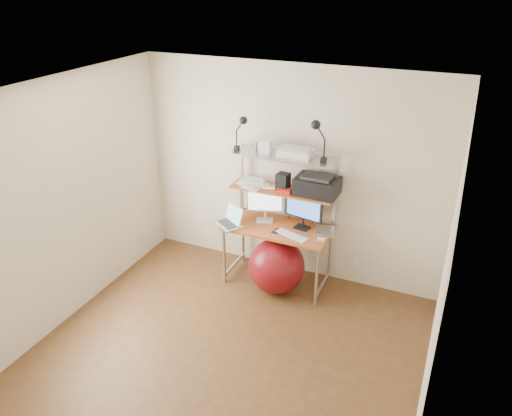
# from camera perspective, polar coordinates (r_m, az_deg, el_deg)

# --- Properties ---
(room) EXTENTS (3.60, 3.60, 3.60)m
(room) POSITION_cam_1_polar(r_m,az_deg,el_deg) (4.26, -4.43, -4.37)
(room) COLOR brown
(room) RESTS_ON ground
(computer_desk) EXTENTS (1.20, 0.60, 1.57)m
(computer_desk) POSITION_cam_1_polar(r_m,az_deg,el_deg) (5.61, 2.79, 0.10)
(computer_desk) COLOR #A84620
(computer_desk) RESTS_ON ground
(desktop) EXTENTS (1.20, 0.60, 0.00)m
(desktop) POSITION_cam_1_polar(r_m,az_deg,el_deg) (5.65, 2.51, -2.13)
(desktop) COLOR #A84620
(desktop) RESTS_ON computer_desk
(mid_shelf) EXTENTS (1.18, 0.34, 0.00)m
(mid_shelf) POSITION_cam_1_polar(r_m,az_deg,el_deg) (5.58, 3.08, 2.18)
(mid_shelf) COLOR #A84620
(mid_shelf) RESTS_ON computer_desk
(top_shelf) EXTENTS (1.18, 0.34, 0.00)m
(top_shelf) POSITION_cam_1_polar(r_m,az_deg,el_deg) (5.44, 3.18, 6.05)
(top_shelf) COLOR #A7A7AB
(top_shelf) RESTS_ON computer_desk
(floor) EXTENTS (3.60, 3.60, 0.00)m
(floor) POSITION_cam_1_polar(r_m,az_deg,el_deg) (5.00, -3.92, -16.85)
(floor) COLOR brown
(floor) RESTS_ON ground
(wall_outlet) EXTENTS (0.08, 0.01, 0.12)m
(wall_outlet) POSITION_cam_1_polar(r_m,az_deg,el_deg) (5.96, 11.33, -5.93)
(wall_outlet) COLOR silver
(wall_outlet) RESTS_ON room
(monitor_silver) EXTENTS (0.41, 0.21, 0.47)m
(monitor_silver) POSITION_cam_1_polar(r_m,az_deg,el_deg) (5.67, 1.08, 0.81)
(monitor_silver) COLOR silver
(monitor_silver) RESTS_ON desktop
(monitor_black) EXTENTS (0.46, 0.16, 0.46)m
(monitor_black) POSITION_cam_1_polar(r_m,az_deg,el_deg) (5.55, 5.45, -0.13)
(monitor_black) COLOR black
(monitor_black) RESTS_ON desktop
(laptop) EXTENTS (0.41, 0.39, 0.28)m
(laptop) POSITION_cam_1_polar(r_m,az_deg,el_deg) (5.68, -2.89, -1.44)
(laptop) COLOR silver
(laptop) RESTS_ON desktop
(keyboard) EXTENTS (0.40, 0.23, 0.01)m
(keyboard) POSITION_cam_1_polar(r_m,az_deg,el_deg) (5.47, 4.08, -3.14)
(keyboard) COLOR silver
(keyboard) RESTS_ON desktop
(mouse) EXTENTS (0.09, 0.06, 0.02)m
(mouse) POSITION_cam_1_polar(r_m,az_deg,el_deg) (5.41, 7.45, -3.56)
(mouse) COLOR silver
(mouse) RESTS_ON desktop
(mac_mini) EXTENTS (0.27, 0.27, 0.04)m
(mac_mini) POSITION_cam_1_polar(r_m,az_deg,el_deg) (5.55, 7.97, -2.67)
(mac_mini) COLOR silver
(mac_mini) RESTS_ON desktop
(phone) EXTENTS (0.08, 0.13, 0.01)m
(phone) POSITION_cam_1_polar(r_m,az_deg,el_deg) (5.55, 2.33, -2.65)
(phone) COLOR black
(phone) RESTS_ON desktop
(printer) EXTENTS (0.48, 0.34, 0.22)m
(printer) POSITION_cam_1_polar(r_m,az_deg,el_deg) (5.45, 7.01, 2.59)
(printer) COLOR black
(printer) RESTS_ON mid_shelf
(nas_cube) EXTENTS (0.14, 0.14, 0.19)m
(nas_cube) POSITION_cam_1_polar(r_m,az_deg,el_deg) (5.53, 3.10, 3.02)
(nas_cube) COLOR black
(nas_cube) RESTS_ON mid_shelf
(red_box) EXTENTS (0.17, 0.12, 0.04)m
(red_box) POSITION_cam_1_polar(r_m,az_deg,el_deg) (5.49, 3.23, 1.98)
(red_box) COLOR #B1221C
(red_box) RESTS_ON mid_shelf
(scanner) EXTENTS (0.37, 0.24, 0.10)m
(scanner) POSITION_cam_1_polar(r_m,az_deg,el_deg) (5.39, 4.57, 6.36)
(scanner) COLOR silver
(scanner) RESTS_ON top_shelf
(box_white) EXTENTS (0.14, 0.12, 0.15)m
(box_white) POSITION_cam_1_polar(r_m,az_deg,el_deg) (5.47, 1.04, 7.03)
(box_white) COLOR silver
(box_white) RESTS_ON top_shelf
(box_grey) EXTENTS (0.12, 0.12, 0.10)m
(box_grey) POSITION_cam_1_polar(r_m,az_deg,el_deg) (5.55, 0.64, 7.05)
(box_grey) COLOR #2D2C2F
(box_grey) RESTS_ON top_shelf
(clip_lamp_left) EXTENTS (0.16, 0.09, 0.40)m
(clip_lamp_left) POSITION_cam_1_polar(r_m,az_deg,el_deg) (5.46, -1.62, 9.36)
(clip_lamp_left) COLOR black
(clip_lamp_left) RESTS_ON top_shelf
(clip_lamp_right) EXTENTS (0.18, 0.10, 0.45)m
(clip_lamp_right) POSITION_cam_1_polar(r_m,az_deg,el_deg) (5.17, 7.04, 8.64)
(clip_lamp_right) COLOR black
(clip_lamp_right) RESTS_ON top_shelf
(exercise_ball) EXTENTS (0.64, 0.64, 0.64)m
(exercise_ball) POSITION_cam_1_polar(r_m,az_deg,el_deg) (5.71, 2.36, -6.64)
(exercise_ball) COLOR maroon
(exercise_ball) RESTS_ON floor
(paper_stack) EXTENTS (0.37, 0.40, 0.02)m
(paper_stack) POSITION_cam_1_polar(r_m,az_deg,el_deg) (5.70, -0.39, 2.88)
(paper_stack) COLOR white
(paper_stack) RESTS_ON mid_shelf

